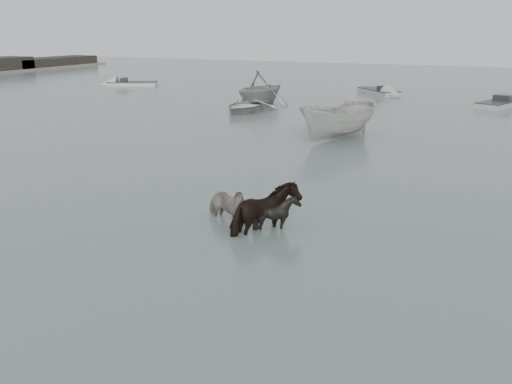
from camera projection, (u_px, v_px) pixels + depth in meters
The scene contains 10 objects.
ground at pixel (194, 248), 12.27m from camera, with size 140.00×140.00×0.00m, color #505F5C.
pony_pinto at pixel (225, 197), 13.75m from camera, with size 0.77×1.68×1.42m, color black.
pony_dark at pixel (267, 202), 13.03m from camera, with size 1.63×1.40×1.64m, color black.
pony_black at pixel (277, 208), 13.32m from camera, with size 0.92×1.04×1.15m, color black.
rowboat_lead at pixel (246, 104), 32.55m from camera, with size 3.26×4.57×0.95m, color #B0B1AC.
rowboat_trail at pixel (261, 86), 35.35m from camera, with size 4.10×4.75×2.50m, color gray.
boat_small at pixel (339, 119), 24.19m from camera, with size 1.89×5.02×1.94m, color #AFAFAA.
skiff_port at pixel (498, 101), 34.33m from camera, with size 5.17×1.60×0.75m, color #A4A6A4, non-canonical shape.
skiff_outer at pixel (132, 82), 47.15m from camera, with size 6.35×1.60×0.75m, color beige, non-canonical shape.
skiff_mid at pixel (379, 89), 41.21m from camera, with size 5.95×1.60×0.75m, color #959794, non-canonical shape.
Camera 1 is at (5.94, -9.65, 5.14)m, focal length 35.00 mm.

